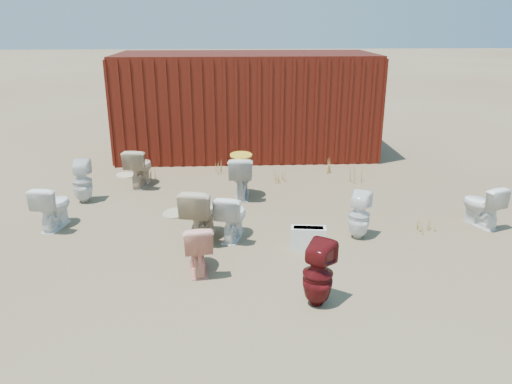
{
  "coord_description": "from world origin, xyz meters",
  "views": [
    {
      "loc": [
        -0.39,
        -6.88,
        3.16
      ],
      "look_at": [
        0.0,
        0.6,
        0.55
      ],
      "focal_mm": 35.0,
      "sensor_mm": 36.0,
      "label": 1
    }
  ],
  "objects_px": {
    "toilet_front_maroon": "(318,274)",
    "toilet_back_beige_right": "(201,213)",
    "toilet_back_yellowlid": "(241,177)",
    "loose_tank": "(308,239)",
    "toilet_back_beige_left": "(139,167)",
    "toilet_front_e": "(482,205)",
    "shipping_container": "(246,104)",
    "toilet_front_a": "(53,206)",
    "toilet_back_e": "(359,215)",
    "toilet_front_c": "(232,216)",
    "toilet_front_pink": "(197,247)",
    "toilet_back_a": "(82,182)"
  },
  "relations": [
    {
      "from": "toilet_front_e",
      "to": "loose_tank",
      "type": "height_order",
      "value": "toilet_front_e"
    },
    {
      "from": "toilet_front_pink",
      "to": "toilet_front_maroon",
      "type": "distance_m",
      "value": 1.69
    },
    {
      "from": "toilet_back_yellowlid",
      "to": "toilet_front_maroon",
      "type": "bearing_deg",
      "value": 106.05
    },
    {
      "from": "toilet_back_beige_left",
      "to": "toilet_back_e",
      "type": "xyz_separation_m",
      "value": [
        3.72,
        -2.7,
        -0.02
      ]
    },
    {
      "from": "shipping_container",
      "to": "toilet_front_pink",
      "type": "relative_size",
      "value": 8.78
    },
    {
      "from": "toilet_front_e",
      "to": "loose_tank",
      "type": "bearing_deg",
      "value": -6.99
    },
    {
      "from": "loose_tank",
      "to": "toilet_front_c",
      "type": "bearing_deg",
      "value": 163.08
    },
    {
      "from": "toilet_front_a",
      "to": "toilet_front_e",
      "type": "height_order",
      "value": "toilet_front_a"
    },
    {
      "from": "toilet_back_beige_left",
      "to": "toilet_back_beige_right",
      "type": "height_order",
      "value": "toilet_back_beige_right"
    },
    {
      "from": "toilet_back_yellowlid",
      "to": "toilet_back_a",
      "type": "bearing_deg",
      "value": 6.62
    },
    {
      "from": "toilet_back_a",
      "to": "toilet_front_maroon",
      "type": "bearing_deg",
      "value": 129.17
    },
    {
      "from": "toilet_back_beige_left",
      "to": "toilet_back_yellowlid",
      "type": "xyz_separation_m",
      "value": [
        2.0,
        -0.77,
        0.01
      ]
    },
    {
      "from": "shipping_container",
      "to": "toilet_front_c",
      "type": "bearing_deg",
      "value": -94.34
    },
    {
      "from": "toilet_back_yellowlid",
      "to": "toilet_back_beige_right",
      "type": "bearing_deg",
      "value": 74.86
    },
    {
      "from": "toilet_back_beige_right",
      "to": "toilet_back_e",
      "type": "bearing_deg",
      "value": -168.68
    },
    {
      "from": "toilet_front_maroon",
      "to": "toilet_back_beige_right",
      "type": "relative_size",
      "value": 0.94
    },
    {
      "from": "toilet_front_c",
      "to": "toilet_back_e",
      "type": "distance_m",
      "value": 1.91
    },
    {
      "from": "shipping_container",
      "to": "toilet_front_a",
      "type": "xyz_separation_m",
      "value": [
        -3.21,
        -4.57,
        -0.84
      ]
    },
    {
      "from": "loose_tank",
      "to": "toilet_back_yellowlid",
      "type": "bearing_deg",
      "value": 118.05
    },
    {
      "from": "toilet_front_maroon",
      "to": "toilet_back_e",
      "type": "distance_m",
      "value": 2.06
    },
    {
      "from": "shipping_container",
      "to": "toilet_front_c",
      "type": "distance_m",
      "value": 5.21
    },
    {
      "from": "toilet_front_maroon",
      "to": "toilet_back_yellowlid",
      "type": "height_order",
      "value": "toilet_back_yellowlid"
    },
    {
      "from": "toilet_back_beige_left",
      "to": "toilet_back_e",
      "type": "bearing_deg",
      "value": 153.65
    },
    {
      "from": "toilet_front_a",
      "to": "toilet_back_e",
      "type": "height_order",
      "value": "toilet_back_e"
    },
    {
      "from": "toilet_front_a",
      "to": "toilet_front_c",
      "type": "xyz_separation_m",
      "value": [
        2.82,
        -0.55,
        -0.0
      ]
    },
    {
      "from": "toilet_front_maroon",
      "to": "toilet_back_e",
      "type": "relative_size",
      "value": 1.08
    },
    {
      "from": "shipping_container",
      "to": "toilet_back_e",
      "type": "distance_m",
      "value": 5.5
    },
    {
      "from": "toilet_back_beige_right",
      "to": "toilet_back_yellowlid",
      "type": "relative_size",
      "value": 1.05
    },
    {
      "from": "toilet_front_pink",
      "to": "toilet_front_e",
      "type": "height_order",
      "value": "toilet_front_e"
    },
    {
      "from": "toilet_front_c",
      "to": "toilet_back_beige_right",
      "type": "bearing_deg",
      "value": 15.85
    },
    {
      "from": "toilet_front_c",
      "to": "toilet_back_beige_right",
      "type": "xyz_separation_m",
      "value": [
        -0.46,
        -0.0,
        0.06
      ]
    },
    {
      "from": "toilet_front_c",
      "to": "shipping_container",
      "type": "bearing_deg",
      "value": -78.64
    },
    {
      "from": "toilet_front_maroon",
      "to": "toilet_back_yellowlid",
      "type": "bearing_deg",
      "value": -43.65
    },
    {
      "from": "toilet_front_pink",
      "to": "toilet_front_e",
      "type": "relative_size",
      "value": 0.98
    },
    {
      "from": "toilet_front_c",
      "to": "toilet_front_e",
      "type": "xyz_separation_m",
      "value": [
        3.99,
        0.28,
        -0.01
      ]
    },
    {
      "from": "toilet_front_a",
      "to": "toilet_back_e",
      "type": "relative_size",
      "value": 0.99
    },
    {
      "from": "toilet_front_c",
      "to": "toilet_back_beige_left",
      "type": "xyz_separation_m",
      "value": [
        -1.81,
        2.6,
        0.03
      ]
    },
    {
      "from": "toilet_front_c",
      "to": "loose_tank",
      "type": "xyz_separation_m",
      "value": [
        1.09,
        -0.48,
        -0.18
      ]
    },
    {
      "from": "toilet_front_pink",
      "to": "toilet_back_beige_right",
      "type": "distance_m",
      "value": 1.02
    },
    {
      "from": "toilet_back_a",
      "to": "toilet_front_c",
      "type": "bearing_deg",
      "value": 141.44
    },
    {
      "from": "toilet_front_a",
      "to": "toilet_back_a",
      "type": "relative_size",
      "value": 0.93
    },
    {
      "from": "toilet_front_pink",
      "to": "toilet_front_e",
      "type": "bearing_deg",
      "value": -171.62
    },
    {
      "from": "toilet_front_maroon",
      "to": "loose_tank",
      "type": "height_order",
      "value": "toilet_front_maroon"
    },
    {
      "from": "toilet_front_c",
      "to": "toilet_back_yellowlid",
      "type": "relative_size",
      "value": 0.9
    },
    {
      "from": "toilet_back_beige_left",
      "to": "toilet_back_yellowlid",
      "type": "distance_m",
      "value": 2.14
    },
    {
      "from": "toilet_back_yellowlid",
      "to": "loose_tank",
      "type": "distance_m",
      "value": 2.49
    },
    {
      "from": "shipping_container",
      "to": "toilet_back_a",
      "type": "relative_size",
      "value": 7.7
    },
    {
      "from": "shipping_container",
      "to": "toilet_front_a",
      "type": "height_order",
      "value": "shipping_container"
    },
    {
      "from": "loose_tank",
      "to": "toilet_back_beige_left",
      "type": "bearing_deg",
      "value": 139.99
    },
    {
      "from": "toilet_front_a",
      "to": "toilet_front_pink",
      "type": "bearing_deg",
      "value": 157.71
    }
  ]
}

